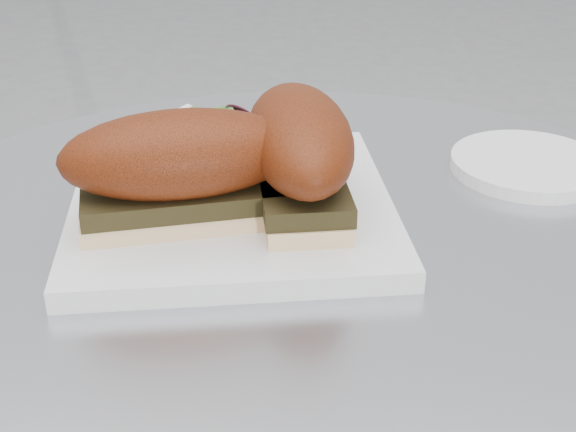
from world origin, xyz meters
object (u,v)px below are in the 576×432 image
object	(u,v)px
saucer	(529,165)
sandwich_left	(181,166)
plate	(232,207)
sandwich_right	(299,149)

from	to	relation	value
saucer	sandwich_left	bearing A→B (deg)	-150.99
sandwich_left	saucer	world-z (taller)	sandwich_left
plate	sandwich_right	distance (m)	0.07
plate	sandwich_right	xyz separation A→B (m)	(0.05, -0.00, 0.05)
sandwich_left	sandwich_right	distance (m)	0.09
sandwich_left	sandwich_right	xyz separation A→B (m)	(0.08, 0.04, -0.00)
sandwich_right	sandwich_left	bearing A→B (deg)	-76.01
sandwich_left	saucer	bearing A→B (deg)	11.28
sandwich_left	sandwich_right	size ratio (longest dim) A/B	1.02
plate	saucer	distance (m)	0.26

